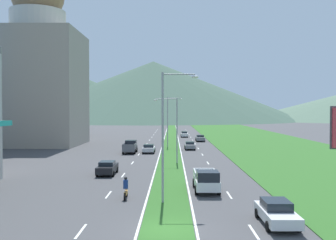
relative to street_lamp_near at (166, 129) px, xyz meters
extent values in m
plane|color=#424244|center=(0.15, -6.72, -5.73)|extent=(600.00, 600.00, 0.00)
cube|color=#2D6023|center=(0.15, 53.28, -5.70)|extent=(3.20, 240.00, 0.06)
cube|color=#2D6023|center=(20.75, 53.28, -5.70)|extent=(24.00, 240.00, 0.06)
cube|color=silver|center=(-4.95, -7.03, -5.72)|extent=(0.16, 2.80, 0.01)
cube|color=silver|center=(-4.95, 2.82, -5.72)|extent=(0.16, 2.80, 0.01)
cube|color=silver|center=(-4.95, 12.67, -5.72)|extent=(0.16, 2.80, 0.01)
cube|color=silver|center=(-4.95, 22.52, -5.72)|extent=(0.16, 2.80, 0.01)
cube|color=silver|center=(-4.95, 32.36, -5.72)|extent=(0.16, 2.80, 0.01)
cube|color=silver|center=(-4.95, 42.21, -5.72)|extent=(0.16, 2.80, 0.01)
cube|color=silver|center=(-4.95, 52.06, -5.72)|extent=(0.16, 2.80, 0.01)
cube|color=silver|center=(-4.95, 61.90, -5.72)|extent=(0.16, 2.80, 0.01)
cube|color=silver|center=(-4.95, 71.75, -5.72)|extent=(0.16, 2.80, 0.01)
cube|color=silver|center=(-4.95, 81.60, -5.72)|extent=(0.16, 2.80, 0.01)
cube|color=silver|center=(-4.95, 91.44, -5.72)|extent=(0.16, 2.80, 0.01)
cube|color=silver|center=(-4.95, 101.29, -5.72)|extent=(0.16, 2.80, 0.01)
cube|color=silver|center=(-4.95, 111.14, -5.72)|extent=(0.16, 2.80, 0.01)
cube|color=silver|center=(5.25, -7.03, -5.72)|extent=(0.16, 2.80, 0.01)
cube|color=silver|center=(5.25, 2.82, -5.72)|extent=(0.16, 2.80, 0.01)
cube|color=silver|center=(5.25, 12.67, -5.72)|extent=(0.16, 2.80, 0.01)
cube|color=silver|center=(5.25, 22.52, -5.72)|extent=(0.16, 2.80, 0.01)
cube|color=silver|center=(5.25, 32.36, -5.72)|extent=(0.16, 2.80, 0.01)
cube|color=silver|center=(5.25, 42.21, -5.72)|extent=(0.16, 2.80, 0.01)
cube|color=silver|center=(5.25, 52.06, -5.72)|extent=(0.16, 2.80, 0.01)
cube|color=silver|center=(5.25, 61.90, -5.72)|extent=(0.16, 2.80, 0.01)
cube|color=silver|center=(5.25, 71.75, -5.72)|extent=(0.16, 2.80, 0.01)
cube|color=silver|center=(5.25, 81.60, -5.72)|extent=(0.16, 2.80, 0.01)
cube|color=silver|center=(5.25, 91.44, -5.72)|extent=(0.16, 2.80, 0.01)
cube|color=silver|center=(5.25, 101.29, -5.72)|extent=(0.16, 2.80, 0.01)
cube|color=silver|center=(5.25, 111.14, -5.72)|extent=(0.16, 2.80, 0.01)
cube|color=silver|center=(-1.60, 53.28, -5.72)|extent=(0.16, 240.00, 0.01)
cube|color=silver|center=(1.90, 53.28, -5.72)|extent=(0.16, 240.00, 0.01)
cube|color=#9E9384|center=(-26.93, 49.47, 5.78)|extent=(17.12, 17.12, 23.01)
cylinder|color=beige|center=(-26.93, 49.47, 19.39)|extent=(11.09, 11.09, 4.23)
cube|color=#9E9384|center=(-35.60, 79.52, 6.50)|extent=(14.32, 14.32, 24.46)
cone|color=#3D5647|center=(-66.02, 242.77, 10.03)|extent=(151.52, 151.52, 31.51)
cone|color=#3D5647|center=(-13.38, 250.82, 15.30)|extent=(209.10, 209.10, 42.05)
cylinder|color=#99999E|center=(-0.28, -0.01, -0.70)|extent=(0.18, 0.18, 10.05)
cylinder|color=#99999E|center=(0.96, 0.03, 4.17)|extent=(2.48, 0.17, 0.10)
ellipsoid|color=silver|center=(2.20, 0.06, 3.97)|extent=(0.56, 0.28, 0.20)
cylinder|color=#99999E|center=(1.07, 22.04, -1.33)|extent=(0.18, 0.18, 8.79)
cylinder|color=#99999E|center=(-0.35, 21.99, 2.92)|extent=(2.83, 0.19, 0.10)
ellipsoid|color=silver|center=(-1.76, 21.95, 2.72)|extent=(0.56, 0.28, 0.20)
cylinder|color=#99999E|center=(-0.47, 44.09, -0.93)|extent=(0.18, 0.18, 9.59)
cylinder|color=#99999E|center=(0.81, 44.09, 3.72)|extent=(2.54, 0.11, 0.10)
ellipsoid|color=silver|center=(2.08, 44.08, 3.52)|extent=(0.56, 0.28, 0.20)
cube|color=#B2B2B7|center=(-3.49, 34.82, -5.09)|extent=(1.90, 4.38, 0.63)
cube|color=black|center=(-3.49, 34.64, -4.54)|extent=(1.63, 1.93, 0.47)
cylinder|color=black|center=(-4.40, 36.18, -5.41)|extent=(0.22, 0.64, 0.64)
cylinder|color=black|center=(-2.58, 36.18, -5.41)|extent=(0.22, 0.64, 0.64)
cylinder|color=black|center=(-4.40, 33.46, -5.41)|extent=(0.22, 0.64, 0.64)
cylinder|color=black|center=(-2.58, 33.46, -5.41)|extent=(0.22, 0.64, 0.64)
cube|color=silver|center=(7.00, -5.55, -5.09)|extent=(1.88, 4.73, 0.64)
cube|color=black|center=(7.00, -5.36, -4.50)|extent=(1.62, 2.08, 0.54)
cylinder|color=black|center=(7.90, -7.02, -5.41)|extent=(0.22, 0.64, 0.64)
cylinder|color=black|center=(6.10, -7.02, -5.41)|extent=(0.22, 0.64, 0.64)
cylinder|color=black|center=(7.90, -4.09, -5.41)|extent=(0.22, 0.64, 0.64)
cylinder|color=black|center=(6.10, -4.09, -5.41)|extent=(0.22, 0.64, 0.64)
cube|color=slate|center=(6.77, 58.49, -5.06)|extent=(1.87, 4.76, 0.70)
cube|color=black|center=(6.77, 58.68, -4.50)|extent=(1.61, 2.09, 0.42)
cylinder|color=black|center=(7.67, 57.01, -5.41)|extent=(0.22, 0.64, 0.64)
cylinder|color=black|center=(5.87, 57.01, -5.41)|extent=(0.22, 0.64, 0.64)
cylinder|color=black|center=(7.67, 59.96, -5.41)|extent=(0.22, 0.64, 0.64)
cylinder|color=black|center=(5.87, 59.96, -5.41)|extent=(0.22, 0.64, 0.64)
cube|color=slate|center=(3.61, 40.54, -5.09)|extent=(1.74, 4.71, 0.64)
cube|color=black|center=(3.61, 40.73, -4.56)|extent=(1.50, 2.07, 0.42)
cylinder|color=black|center=(4.45, 39.08, -5.41)|extent=(0.22, 0.64, 0.64)
cylinder|color=black|center=(2.78, 39.08, -5.41)|extent=(0.22, 0.64, 0.64)
cylinder|color=black|center=(4.45, 42.00, -5.41)|extent=(0.22, 0.64, 0.64)
cylinder|color=black|center=(2.78, 42.00, -5.41)|extent=(0.22, 0.64, 0.64)
cube|color=black|center=(-6.77, 13.13, -5.05)|extent=(1.83, 4.67, 0.72)
cube|color=black|center=(-6.77, 12.94, -4.46)|extent=(1.58, 2.05, 0.45)
cylinder|color=black|center=(-7.65, 14.58, -5.41)|extent=(0.22, 0.64, 0.64)
cylinder|color=black|center=(-5.89, 14.58, -5.41)|extent=(0.22, 0.64, 0.64)
cylinder|color=black|center=(-7.65, 11.68, -5.41)|extent=(0.22, 0.64, 0.64)
cylinder|color=black|center=(-5.89, 11.68, -5.41)|extent=(0.22, 0.64, 0.64)
cube|color=silver|center=(3.58, 72.09, -5.05)|extent=(1.72, 4.76, 0.70)
cube|color=black|center=(3.58, 72.28, -4.47)|extent=(1.48, 2.10, 0.46)
cylinder|color=black|center=(4.40, 70.61, -5.41)|extent=(0.22, 0.64, 0.64)
cylinder|color=black|center=(2.75, 70.61, -5.41)|extent=(0.22, 0.64, 0.64)
cylinder|color=black|center=(4.40, 73.56, -5.41)|extent=(0.22, 0.64, 0.64)
cylinder|color=black|center=(2.75, 73.56, -5.41)|extent=(0.22, 0.64, 0.64)
cube|color=silver|center=(3.44, 4.52, -4.93)|extent=(2.00, 5.40, 0.80)
cube|color=black|center=(3.44, 2.92, -4.13)|extent=(1.84, 2.00, 0.80)
cube|color=silver|center=(4.38, 5.62, -4.31)|extent=(0.10, 3.20, 0.44)
cube|color=silver|center=(2.50, 5.62, -4.31)|extent=(0.10, 3.20, 0.44)
cube|color=silver|center=(3.44, 7.17, -4.31)|extent=(1.84, 0.10, 0.44)
cylinder|color=black|center=(4.40, 2.90, -5.33)|extent=(0.26, 0.80, 0.80)
cylinder|color=black|center=(2.48, 2.90, -5.33)|extent=(0.26, 0.80, 0.80)
cylinder|color=black|center=(4.40, 6.14, -5.33)|extent=(0.26, 0.80, 0.80)
cylinder|color=black|center=(2.48, 6.14, -5.33)|extent=(0.26, 0.80, 0.80)
cube|color=#515459|center=(-6.61, 34.59, -4.93)|extent=(2.00, 5.40, 0.80)
cube|color=black|center=(-6.61, 36.19, -4.13)|extent=(1.84, 2.00, 0.80)
cube|color=#515459|center=(-7.55, 33.49, -4.31)|extent=(0.10, 3.20, 0.44)
cube|color=#515459|center=(-5.67, 33.49, -4.31)|extent=(0.10, 3.20, 0.44)
cube|color=#515459|center=(-6.61, 31.94, -4.31)|extent=(1.84, 0.10, 0.44)
cylinder|color=black|center=(-7.57, 36.21, -5.33)|extent=(0.26, 0.80, 0.80)
cylinder|color=black|center=(-5.65, 36.21, -5.33)|extent=(0.26, 0.80, 0.80)
cylinder|color=black|center=(-7.57, 32.97, -5.33)|extent=(0.26, 0.80, 0.80)
cylinder|color=black|center=(-5.65, 32.97, -5.33)|extent=(0.26, 0.80, 0.80)
cylinder|color=black|center=(-3.30, 2.05, -5.43)|extent=(0.10, 0.60, 0.60)
cylinder|color=black|center=(-3.30, 0.65, -5.43)|extent=(0.12, 0.60, 0.60)
cube|color=#C6842D|center=(-3.30, 1.35, -5.25)|extent=(0.20, 1.12, 0.25)
ellipsoid|color=#C6842D|center=(-3.30, 1.55, -4.90)|extent=(0.24, 0.44, 0.24)
cube|color=navy|center=(-3.30, 1.25, -4.53)|extent=(0.36, 0.28, 0.70)
sphere|color=black|center=(-3.30, 1.30, -4.06)|extent=(0.26, 0.26, 0.26)
camera|label=1|loc=(0.47, -29.73, 1.46)|focal=41.55mm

